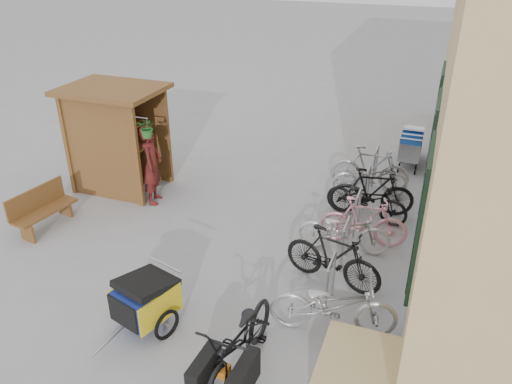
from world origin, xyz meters
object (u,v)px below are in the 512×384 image
(cargo_bike, at_px, (240,345))
(bike_6, at_px, (370,178))
(child_trailer, at_px, (145,299))
(bike_5, at_px, (372,192))
(bike_1, at_px, (333,257))
(bike_3, at_px, (363,222))
(pallet_stack, at_px, (357,370))
(bike_0, at_px, (334,305))
(bike_7, at_px, (370,168))
(person_kiosk, at_px, (152,165))
(shopping_carts, at_px, (411,144))
(kiosk, at_px, (113,124))
(bike_2, at_px, (344,230))
(bike_4, at_px, (367,199))
(bench, at_px, (42,208))

(cargo_bike, distance_m, bike_6, 5.93)
(child_trailer, xyz_separation_m, bike_5, (2.63, 4.62, 0.03))
(bike_1, xyz_separation_m, bike_3, (0.28, 1.40, -0.03))
(pallet_stack, bearing_deg, bike_0, 122.07)
(bike_0, xyz_separation_m, bike_7, (-0.24, 4.94, 0.04))
(person_kiosk, bearing_deg, shopping_carts, -68.29)
(bike_5, xyz_separation_m, bike_6, (-0.16, 0.86, -0.08))
(bike_1, bearing_deg, kiosk, 84.26)
(bike_3, height_order, bike_7, bike_7)
(bike_5, bearing_deg, bike_2, 158.58)
(kiosk, bearing_deg, bike_3, -4.92)
(bike_6, bearing_deg, bike_2, 160.91)
(kiosk, relative_size, bike_7, 1.40)
(pallet_stack, xyz_separation_m, shopping_carts, (-0.00, 7.62, 0.35))
(bike_7, bearing_deg, bike_2, 174.53)
(bike_4, bearing_deg, bike_7, 17.35)
(kiosk, bearing_deg, pallet_stack, -31.66)
(bench, relative_size, cargo_bike, 0.69)
(kiosk, height_order, child_trailer, kiosk)
(bike_6, distance_m, bike_7, 0.32)
(shopping_carts, height_order, bike_3, bike_3)
(bike_4, bearing_deg, kiosk, 106.37)
(bike_3, bearing_deg, child_trailer, 134.75)
(person_kiosk, bearing_deg, kiosk, 56.12)
(bench, distance_m, bike_6, 7.02)
(cargo_bike, relative_size, bike_7, 1.14)
(bike_4, bearing_deg, bike_3, -163.29)
(pallet_stack, xyz_separation_m, bike_6, (-0.70, 5.47, 0.24))
(bike_3, bearing_deg, person_kiosk, 81.14)
(person_kiosk, xyz_separation_m, bike_4, (4.53, 0.87, -0.43))
(cargo_bike, height_order, person_kiosk, person_kiosk)
(pallet_stack, bearing_deg, cargo_bike, -164.65)
(child_trailer, distance_m, bike_6, 6.02)
(bike_0, height_order, bike_1, bike_1)
(bike_6, xyz_separation_m, bike_7, (-0.06, 0.30, 0.09))
(shopping_carts, bearing_deg, bike_7, -112.29)
(bike_1, height_order, bike_3, bike_1)
(person_kiosk, bearing_deg, bike_3, -108.69)
(bike_1, bearing_deg, bike_2, 14.37)
(pallet_stack, height_order, bike_7, bike_7)
(person_kiosk, relative_size, bike_3, 1.07)
(shopping_carts, height_order, cargo_bike, cargo_bike)
(bike_0, relative_size, bike_6, 1.11)
(cargo_bike, xyz_separation_m, bike_1, (0.72, 2.39, 0.01))
(bike_1, distance_m, bike_3, 1.43)
(pallet_stack, height_order, person_kiosk, person_kiosk)
(child_trailer, relative_size, bike_1, 0.89)
(bike_2, bearing_deg, bike_6, -10.02)
(cargo_bike, relative_size, bike_4, 1.16)
(bench, distance_m, bike_4, 6.60)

